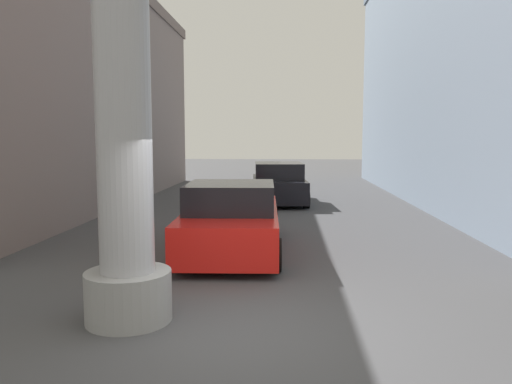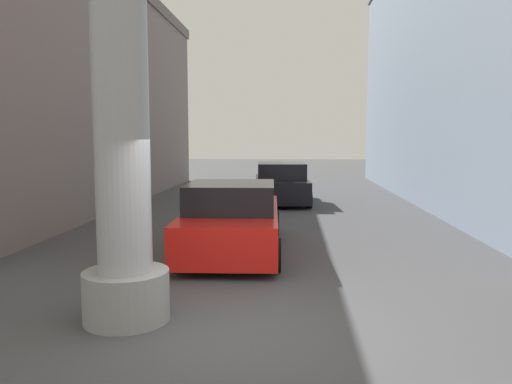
% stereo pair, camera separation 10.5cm
% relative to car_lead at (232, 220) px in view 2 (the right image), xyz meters
% --- Properties ---
extents(ground_plane, '(85.66, 85.66, 0.00)m').
position_rel_car_lead_xyz_m(ground_plane, '(0.59, 5.45, -0.70)').
color(ground_plane, '#424244').
extents(building_left, '(8.27, 20.69, 8.67)m').
position_rel_car_lead_xyz_m(building_left, '(-8.83, 8.07, 3.64)').
color(building_left, slate).
rests_on(building_left, ground).
extents(car_lead, '(2.26, 4.99, 1.56)m').
position_rel_car_lead_xyz_m(car_lead, '(0.00, 0.00, 0.00)').
color(car_lead, black).
rests_on(car_lead, ground).
extents(car_far, '(2.33, 4.50, 1.56)m').
position_rel_car_lead_xyz_m(car_far, '(0.88, 8.50, 0.03)').
color(car_far, black).
rests_on(car_far, ground).
extents(palm_tree_mid_left, '(3.54, 3.12, 8.90)m').
position_rel_car_lead_xyz_m(palm_tree_mid_left, '(-6.09, 5.54, 4.94)').
color(palm_tree_mid_left, brown).
rests_on(palm_tree_mid_left, ground).
extents(pedestrian_far_left, '(0.42, 0.42, 1.76)m').
position_rel_car_lead_xyz_m(pedestrian_far_left, '(-4.82, 9.37, 0.33)').
color(pedestrian_far_left, gray).
rests_on(pedestrian_far_left, ground).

